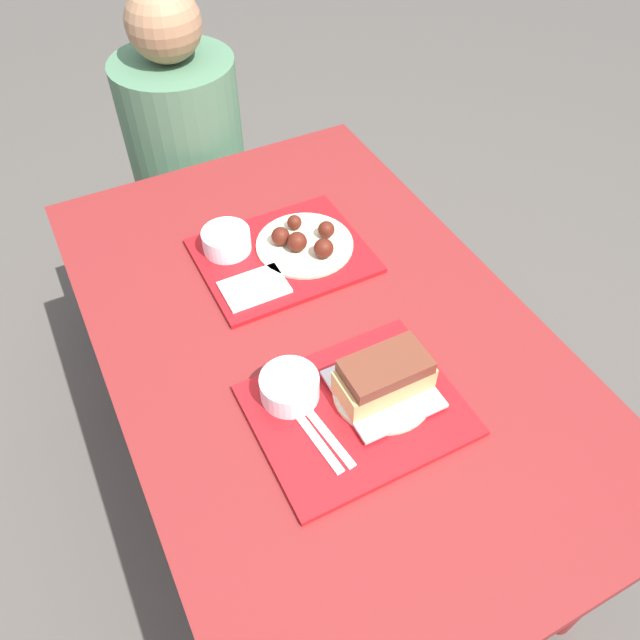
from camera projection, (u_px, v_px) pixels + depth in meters
name	position (u px, v px, depth m)	size (l,w,h in m)	color
ground_plane	(319.00, 488.00, 1.89)	(12.00, 12.00, 0.00)	#4C4742
picnic_table	(318.00, 357.00, 1.42)	(0.89, 1.40, 0.73)	maroon
picnic_bench_far	(197.00, 217.00, 2.15)	(0.84, 0.28, 0.45)	maroon
tray_near	(357.00, 410.00, 1.20)	(0.39, 0.32, 0.01)	#B21419
tray_far	(283.00, 256.00, 1.49)	(0.39, 0.32, 0.01)	#B21419
bowl_coleslaw_near	(290.00, 386.00, 1.19)	(0.11, 0.11, 0.05)	silver
brisket_sandwich_plate	(384.00, 380.00, 1.19)	(0.20, 0.20, 0.10)	beige
plastic_fork_near	(315.00, 438.00, 1.15)	(0.03, 0.17, 0.00)	white
plastic_knife_near	(326.00, 433.00, 1.15)	(0.04, 0.17, 0.00)	white
condiment_packet	(343.00, 379.00, 1.23)	(0.04, 0.03, 0.01)	#3F3F47
bowl_coleslaw_far	(226.00, 240.00, 1.47)	(0.11, 0.11, 0.05)	silver
wings_plate_far	(305.00, 241.00, 1.49)	(0.23, 0.23, 0.06)	beige
napkin_far	(254.00, 287.00, 1.40)	(0.14, 0.10, 0.01)	white
person_seated_across	(182.00, 124.00, 1.89)	(0.36, 0.36, 0.69)	#477051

